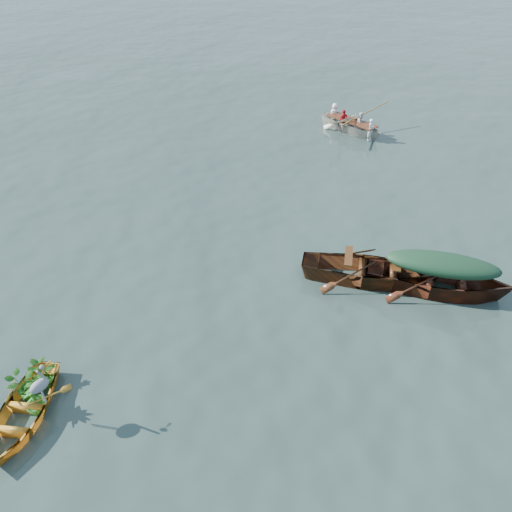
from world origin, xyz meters
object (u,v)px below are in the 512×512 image
(yellow_dinghy, at_px, (25,418))
(heron, at_px, (41,391))
(green_tarp_boat, at_px, (435,292))
(rowed_boat, at_px, (351,132))
(open_wooden_boat, at_px, (368,281))

(yellow_dinghy, bearing_deg, heron, 5.19)
(green_tarp_boat, xyz_separation_m, rowed_boat, (-7.02, 7.85, 0.00))
(green_tarp_boat, relative_size, heron, 5.59)
(green_tarp_boat, height_order, open_wooden_boat, green_tarp_boat)
(yellow_dinghy, bearing_deg, rowed_boat, 64.09)
(green_tarp_boat, bearing_deg, heron, 128.13)
(yellow_dinghy, relative_size, rowed_boat, 0.72)
(heron, bearing_deg, yellow_dinghy, -174.81)
(rowed_boat, bearing_deg, open_wooden_boat, -138.74)
(open_wooden_boat, distance_m, rowed_boat, 10.14)
(rowed_boat, height_order, heron, heron)
(open_wooden_boat, bearing_deg, heron, 131.92)
(green_tarp_boat, xyz_separation_m, heron, (-4.48, -8.51, 0.87))
(yellow_dinghy, height_order, heron, heron)
(green_tarp_boat, distance_m, rowed_boat, 10.53)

